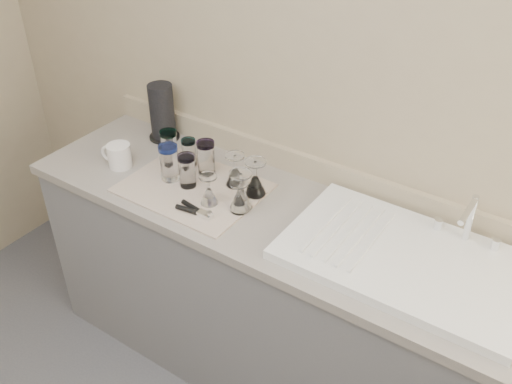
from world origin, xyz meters
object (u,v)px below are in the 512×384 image
Objects in this scene: sink_unit at (406,258)px; goblet_front_left at (209,194)px; tumbler_cyan at (189,152)px; tumbler_purple at (206,158)px; goblet_back_right at (255,183)px; tumbler_blue at (169,162)px; goblet_back_left at (235,174)px; tumbler_lavender at (187,170)px; goblet_front_right at (241,196)px; tumbler_teal at (169,146)px; can_opener at (195,211)px; white_mug at (119,156)px; paper_towel_roll at (162,113)px; goblet_extra at (239,201)px.

sink_unit reaches higher than goblet_front_left.
tumbler_purple is at bearing -6.74° from tumbler_cyan.
goblet_back_right is 1.22× the size of goblet_front_left.
goblet_back_left is (0.25, 0.12, -0.03)m from tumbler_blue.
tumbler_lavender is 1.01× the size of goblet_back_left.
tumbler_cyan is 0.38m from goblet_front_right.
tumbler_teal is 1.03× the size of goblet_back_left.
sink_unit is 5.43× the size of goblet_back_right.
white_mug reaches higher than can_opener.
goblet_back_left is (-0.75, 0.06, 0.04)m from sink_unit.
goblet_back_left is 0.53m from paper_towel_roll.
tumbler_teal reaches higher than goblet_extra.
goblet_extra is at bearing 11.41° from goblet_front_left.
can_opener is at bearing -28.48° from tumbler_blue.
tumbler_purple is at bearing 177.32° from goblet_back_right.
tumbler_purple reaches higher than goblet_front_left.
tumbler_cyan is 0.87× the size of tumbler_lavender.
tumbler_purple is (-0.90, 0.06, 0.06)m from sink_unit.
goblet_back_right is 0.11m from goblet_front_right.
tumbler_cyan is at bearing 176.88° from goblet_back_left.
goblet_front_left is at bearing -92.91° from goblet_back_left.
tumbler_cyan is at bearing 13.23° from tumbler_teal.
tumbler_teal is 0.92× the size of goblet_front_right.
goblet_front_right reaches higher than can_opener.
paper_towel_roll is at bearing 148.71° from goblet_front_left.
goblet_front_right reaches higher than tumbler_purple.
can_opener is at bearing -166.32° from sink_unit.
goblet_front_right reaches higher than white_mug.
goblet_back_left is 0.93× the size of white_mug.
tumbler_teal is at bearing 42.28° from white_mug.
goblet_front_left is 0.80× the size of can_opener.
tumbler_lavender is (-0.91, -0.06, 0.06)m from sink_unit.
goblet_back_left is 0.16m from goblet_front_left.
tumbler_lavender is at bearing 179.65° from goblet_front_right.
goblet_extra is at bearing 1.46° from white_mug.
paper_towel_roll reaches higher than goblet_back_right.
goblet_front_right is at bearing -19.74° from tumbler_cyan.
tumbler_teal is 1.15× the size of goblet_front_left.
goblet_extra is at bearing -172.90° from sink_unit.
tumbler_lavender is 0.93× the size of goblet_back_right.
goblet_back_left is at bearing 25.51° from tumbler_blue.
tumbler_blue reaches higher than tumbler_purple.
tumbler_cyan is at bearing 144.03° from goblet_front_left.
goblet_back_right reaches higher than tumbler_cyan.
can_opener is (-0.12, -0.23, -0.04)m from goblet_back_right.
goblet_back_right is at bearing -5.61° from goblet_back_left.
tumbler_blue is 0.37m from paper_towel_roll.
goblet_front_right is at bearing 0.26° from tumbler_blue.
tumbler_purple is 0.39m from white_mug.
tumbler_purple is at bearing 23.63° from white_mug.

